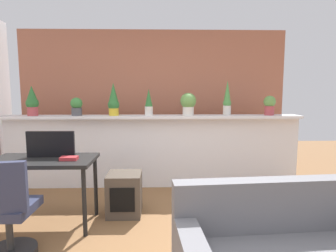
{
  "coord_description": "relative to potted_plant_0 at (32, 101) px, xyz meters",
  "views": [
    {
      "loc": [
        0.13,
        -2.29,
        1.46
      ],
      "look_at": [
        0.21,
        1.03,
        1.06
      ],
      "focal_mm": 30.14,
      "sensor_mm": 36.0,
      "label": 1
    }
  ],
  "objects": [
    {
      "name": "book_on_desk",
      "position": [
        0.93,
        -1.3,
        -0.56
      ],
      "size": [
        0.18,
        0.11,
        0.04
      ],
      "primitive_type": "cube",
      "color": "#B22D33",
      "rests_on": "desk"
    },
    {
      "name": "potted_plant_1",
      "position": [
        0.65,
        0.0,
        -0.07
      ],
      "size": [
        0.17,
        0.17,
        0.27
      ],
      "color": "#4C4C51",
      "rests_on": "plant_shelf"
    },
    {
      "name": "office_chair",
      "position": [
        0.57,
        -1.89,
        -0.94
      ],
      "size": [
        0.48,
        0.48,
        0.91
      ],
      "color": "#262628",
      "rests_on": "ground"
    },
    {
      "name": "potted_plant_2",
      "position": [
        1.2,
        0.0,
        0.01
      ],
      "size": [
        0.17,
        0.17,
        0.49
      ],
      "color": "gold",
      "rests_on": "plant_shelf"
    },
    {
      "name": "potted_plant_4",
      "position": [
        2.32,
        -0.01,
        -0.03
      ],
      "size": [
        0.24,
        0.24,
        0.34
      ],
      "color": "silver",
      "rests_on": "plant_shelf"
    },
    {
      "name": "brick_wall_behind",
      "position": [
        1.78,
        0.66,
        -0.08
      ],
      "size": [
        4.47,
        0.1,
        2.5
      ],
      "primitive_type": "cube",
      "color": "#AD664C",
      "rests_on": "ground"
    },
    {
      "name": "potted_plant_6",
      "position": [
        3.56,
        0.01,
        -0.05
      ],
      "size": [
        0.18,
        0.18,
        0.3
      ],
      "color": "#B7474C",
      "rests_on": "plant_shelf"
    },
    {
      "name": "potted_plant_5",
      "position": [
        2.92,
        0.06,
        0.03
      ],
      "size": [
        0.12,
        0.12,
        0.53
      ],
      "color": "silver",
      "rests_on": "plant_shelf"
    },
    {
      "name": "divider_wall",
      "position": [
        1.78,
        0.06,
        -0.79
      ],
      "size": [
        4.47,
        0.16,
        1.07
      ],
      "primitive_type": "cube",
      "color": "white",
      "rests_on": "ground"
    },
    {
      "name": "potted_plant_3",
      "position": [
        1.72,
        -0.01,
        -0.02
      ],
      "size": [
        0.12,
        0.12,
        0.4
      ],
      "color": "silver",
      "rests_on": "plant_shelf"
    },
    {
      "name": "potted_plant_0",
      "position": [
        0.0,
        0.0,
        0.0
      ],
      "size": [
        0.18,
        0.18,
        0.44
      ],
      "color": "#B7474C",
      "rests_on": "plant_shelf"
    },
    {
      "name": "desk",
      "position": [
        0.63,
        -1.23,
        -0.66
      ],
      "size": [
        1.1,
        0.6,
        0.75
      ],
      "color": "black",
      "rests_on": "ground"
    },
    {
      "name": "plant_shelf",
      "position": [
        1.78,
        0.02,
        -0.23
      ],
      "size": [
        4.47,
        0.35,
        0.04
      ],
      "primitive_type": "cube",
      "color": "white",
      "rests_on": "divider_wall"
    },
    {
      "name": "side_cube_shelf",
      "position": [
        1.47,
        -0.96,
        -1.08
      ],
      "size": [
        0.4,
        0.41,
        0.5
      ],
      "color": "#4C4238",
      "rests_on": "ground"
    },
    {
      "name": "tv_monitor",
      "position": [
        0.69,
        -1.15,
        -0.43
      ],
      "size": [
        0.52,
        0.04,
        0.29
      ],
      "primitive_type": "cube",
      "color": "black",
      "rests_on": "desk"
    }
  ]
}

